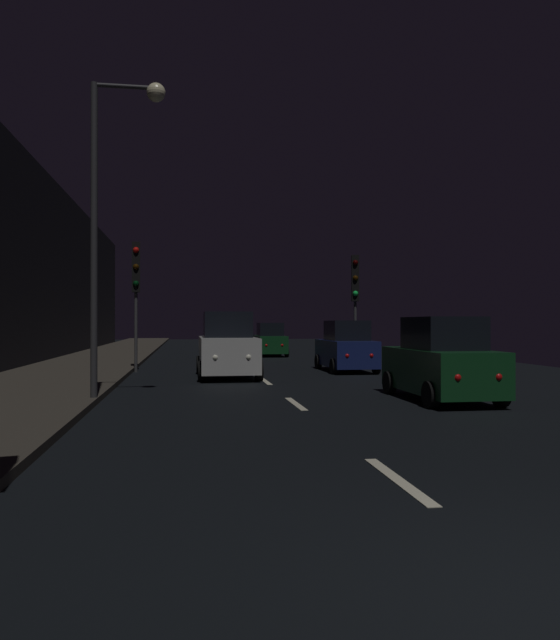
# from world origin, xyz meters

# --- Properties ---
(ground) EXTENTS (25.79, 84.00, 0.02)m
(ground) POSITION_xyz_m (0.00, 24.50, -0.01)
(ground) COLOR black
(sidewalk_left) EXTENTS (4.40, 84.00, 0.15)m
(sidewalk_left) POSITION_xyz_m (-6.69, 24.50, 0.07)
(sidewalk_left) COLOR #38332B
(sidewalk_left) RESTS_ON ground
(building_facade_left) EXTENTS (0.80, 63.00, 8.87)m
(building_facade_left) POSITION_xyz_m (-9.29, 21.00, 4.43)
(building_facade_left) COLOR black
(building_facade_left) RESTS_ON ground
(lane_centerline) EXTENTS (0.16, 14.52, 0.01)m
(lane_centerline) POSITION_xyz_m (0.00, 9.40, 0.01)
(lane_centerline) COLOR beige
(lane_centerline) RESTS_ON ground
(traffic_light_far_left) EXTENTS (0.33, 0.47, 4.93)m
(traffic_light_far_left) POSITION_xyz_m (-4.39, 19.73, 3.59)
(traffic_light_far_left) COLOR #38383A
(traffic_light_far_left) RESTS_ON ground
(traffic_light_far_right) EXTENTS (0.37, 0.48, 4.66)m
(traffic_light_far_right) POSITION_xyz_m (4.39, 20.47, 3.36)
(traffic_light_far_right) COLOR #38383A
(traffic_light_far_right) RESTS_ON ground
(streetlamp_overhead) EXTENTS (1.70, 0.44, 7.48)m
(streetlamp_overhead) POSITION_xyz_m (-4.15, 10.60, 4.93)
(streetlamp_overhead) COLOR #2D2D30
(streetlamp_overhead) RESTS_ON ground
(car_approaching_headlights) EXTENTS (2.06, 4.45, 2.24)m
(car_approaching_headlights) POSITION_xyz_m (-1.10, 17.10, 1.03)
(car_approaching_headlights) COLOR silver
(car_approaching_headlights) RESTS_ON ground
(car_distant_taillights) EXTENTS (1.72, 3.72, 1.87)m
(car_distant_taillights) POSITION_xyz_m (2.15, 30.20, 0.86)
(car_distant_taillights) COLOR #0F3819
(car_distant_taillights) RESTS_ON ground
(car_parked_right_far) EXTENTS (1.79, 3.88, 1.96)m
(car_parked_right_far) POSITION_xyz_m (3.59, 18.96, 0.89)
(car_parked_right_far) COLOR #141E51
(car_parked_right_far) RESTS_ON ground
(car_parked_right_near) EXTENTS (1.84, 3.99, 2.01)m
(car_parked_right_near) POSITION_xyz_m (3.59, 10.03, 0.92)
(car_parked_right_near) COLOR #0F3819
(car_parked_right_near) RESTS_ON ground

